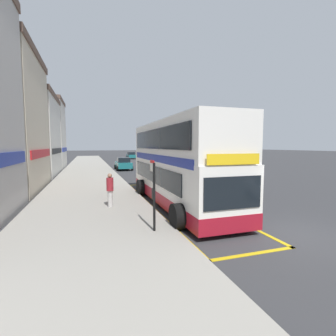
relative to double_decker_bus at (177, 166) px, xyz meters
The scene contains 11 objects.
ground_plane 26.55m from the double_decker_bus, 84.68° to the left, with size 260.00×260.00×0.00m, color #333335.
pavement_near 26.82m from the double_decker_bus, 99.78° to the left, with size 6.00×76.00×0.14m, color gray.
double_decker_bus is the anchor object (origin of this frame).
bus_bay_markings 2.08m from the double_decker_bus, 93.60° to the left, with size 3.05×13.78×0.01m.
bus_stop_sign 4.67m from the double_decker_bus, 120.46° to the right, with size 0.09×0.51×2.50m.
terrace_annex 21.47m from the double_decker_bus, 126.87° to the left, with size 10.34×9.53×9.55m.
terrace_end 28.61m from the double_decker_bus, 114.11° to the left, with size 7.94×7.66×9.61m.
parked_car_teal_ahead 46.89m from the double_decker_bus, 83.48° to the left, with size 2.09×4.20×1.62m.
parked_car_white_distant 15.51m from the double_decker_bus, 69.77° to the left, with size 2.09×4.20×1.62m.
parked_car_teal_across 19.98m from the double_decker_bus, 90.49° to the left, with size 2.09×4.20×1.62m.
pedestrian_waiting_near_sign 3.69m from the double_decker_bus, behind, with size 0.34×0.34×1.67m.
Camera 1 is at (-6.98, -6.70, 3.16)m, focal length 26.32 mm.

